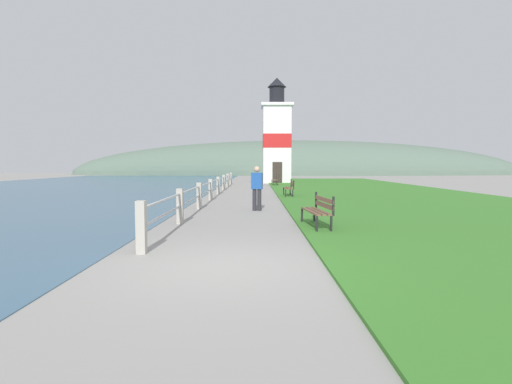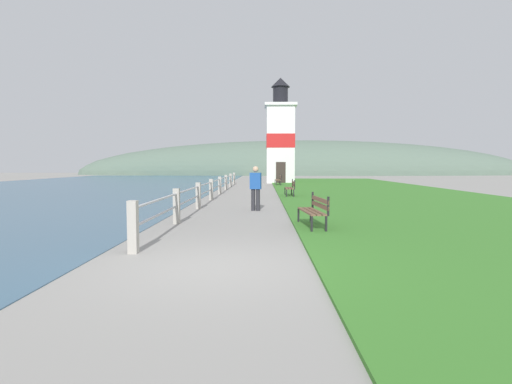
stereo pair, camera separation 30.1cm
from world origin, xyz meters
TOP-DOWN VIEW (x-y plane):
  - ground_plane at (0.00, 0.00)m, footprint 160.00×160.00m
  - grass_verge at (7.76, 16.88)m, footprint 12.00×50.64m
  - water_strip at (-14.26, 16.88)m, footprint 24.00×81.02m
  - seawall_railing at (-1.66, 14.85)m, footprint 0.18×27.88m
  - park_bench_near at (2.30, 4.16)m, footprint 0.65×1.83m
  - park_bench_midway at (2.41, 14.96)m, footprint 0.48×1.80m
  - park_bench_far at (2.25, 26.82)m, footprint 0.52×1.83m
  - lighthouse at (2.57, 31.78)m, footprint 3.00×3.00m
  - person_strolling at (0.61, 8.34)m, footprint 0.44×0.29m
  - distant_hillside at (8.00, 63.76)m, footprint 80.00×16.00m

SIDE VIEW (x-z plane):
  - ground_plane at x=0.00m, z-range 0.00..0.00m
  - distant_hillside at x=8.00m, z-range -6.00..6.00m
  - water_strip at x=-14.26m, z-range 0.00..0.01m
  - grass_verge at x=7.76m, z-range 0.00..0.06m
  - park_bench_near at x=2.30m, z-range 0.07..1.01m
  - park_bench_midway at x=2.41m, z-range 0.07..1.01m
  - park_bench_far at x=2.25m, z-range 0.07..1.01m
  - seawall_railing at x=-1.66m, z-range 0.08..1.12m
  - person_strolling at x=0.61m, z-range 0.07..1.76m
  - lighthouse at x=2.57m, z-range -0.72..9.26m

